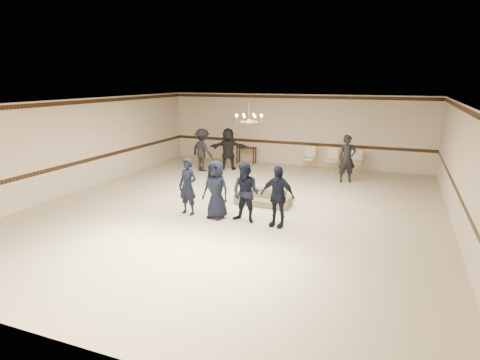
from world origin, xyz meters
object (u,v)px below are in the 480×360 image
Objects in this scene: boy_b at (216,190)px; settee at (263,197)px; adult_left at (202,150)px; banquet_chair_right at (356,162)px; boy_d at (277,196)px; adult_mid at (228,149)px; boy_c at (246,193)px; banquet_chair_mid at (332,160)px; chandelier at (249,111)px; adult_right at (347,159)px; boy_a at (188,187)px; console_table at (246,155)px; banquet_chair_left at (309,158)px.

boy_b is 0.95× the size of settee.
settee is 0.96× the size of adult_left.
banquet_chair_right is at bearing 70.71° from settee.
boy_d is 7.18m from adult_mid.
settee is 0.96× the size of adult_mid.
boy_c is 6.73m from adult_mid.
banquet_chair_mid reaches higher than settee.
adult_right is (2.68, 3.54, -1.96)m from chandelier.
adult_left is at bearing 122.39° from boy_a.
console_table is (-2.81, 7.48, -0.45)m from boy_c.
banquet_chair_left is at bearing 84.58° from boy_a.
banquet_chair_left is 2.00m from banquet_chair_right.
banquet_chair_left is at bearing 80.73° from chandelier.
adult_left reaches higher than boy_c.
banquet_chair_left is at bearing 89.95° from settee.
banquet_chair_left is at bearing 103.84° from boy_d.
boy_a is 1.71× the size of banquet_chair_mid.
adult_left is 1.14m from adult_mid.
banquet_chair_mid is at bearing 2.98° from console_table.
boy_b is 1.80m from boy_d.
banquet_chair_mid is 1.00m from banquet_chair_right.
chandelier is 0.96× the size of banquet_chair_left.
banquet_chair_right is (3.09, 7.28, -0.35)m from boy_b.
boy_b reaches higher than banquet_chair_mid.
banquet_chair_left is at bearing 177.38° from banquet_chair_mid.
adult_left reaches higher than console_table.
boy_c is 0.92× the size of adult_right.
boy_d is 1.71× the size of banquet_chair_left.
adult_right is at bearing 52.85° from chandelier.
boy_a is 1.71× the size of banquet_chair_right.
banquet_chair_right is at bearing 61.42° from chandelier.
boy_d is 1.81× the size of console_table.
adult_left is 6.51m from banquet_chair_right.
console_table is at bearing 111.50° from chandelier.
adult_mid reaches higher than banquet_chair_right.
adult_left is 1.87× the size of banquet_chair_left.
banquet_chair_right is at bearing -5.62° from banquet_chair_left.
adult_left reaches higher than boy_b.
boy_a reaches higher than banquet_chair_left.
boy_b is 0.92× the size of adult_right.
chandelier is at bearing 135.88° from boy_d.
boy_b is at bearing -115.94° from settee.
banquet_chair_mid is (2.99, 7.28, -0.35)m from boy_a.
console_table is (-3.00, 0.20, -0.10)m from banquet_chair_left.
console_table is at bearing -96.19° from adult_left.
adult_left is (-3.99, 5.27, 0.08)m from boy_c.
adult_mid is at bearing 124.94° from boy_c.
banquet_chair_left is at bearing -178.51° from banquet_chair_right.
boy_c reaches higher than settee.
boy_d is at bearing 7.59° from boy_b.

